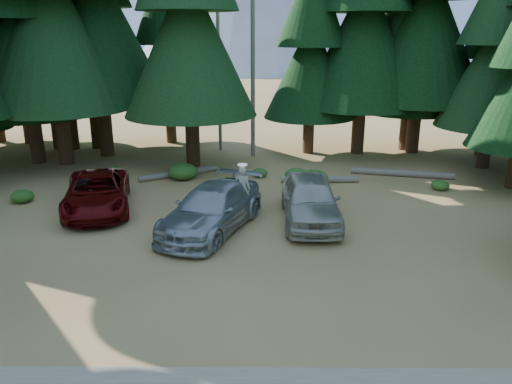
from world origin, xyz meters
TOP-DOWN VIEW (x-y plane):
  - ground at (0.00, 0.00)m, footprint 160.00×160.00m
  - forest_belt_north at (0.00, 15.00)m, footprint 36.00×7.00m
  - snag_front at (0.80, 14.50)m, footprint 0.24×0.24m
  - snag_back at (-1.20, 16.00)m, footprint 0.20×0.20m
  - red_pickup at (-5.36, 5.19)m, footprint 3.64×5.75m
  - silver_minivan_center at (-0.55, 3.10)m, footprint 4.13×5.97m
  - silver_minivan_right at (3.09, 4.00)m, footprint 2.06×5.11m
  - frisbee_player at (0.54, 4.02)m, footprint 0.73×0.61m
  - log_left at (-2.83, 10.07)m, footprint 3.73×2.42m
  - log_mid at (4.05, 9.04)m, footprint 3.70×0.42m
  - log_right at (8.26, 10.12)m, footprint 4.90×1.43m
  - shrub_far_left at (-8.86, 6.12)m, footprint 0.94×0.94m
  - shrub_left at (-5.90, 9.88)m, footprint 0.96×0.96m
  - shrub_center_left at (-2.58, 9.59)m, footprint 1.41×1.41m
  - shrub_center_right at (1.18, 10.00)m, footprint 0.78×0.78m
  - shrub_right at (2.95, 9.36)m, footprint 1.11×1.11m
  - shrub_far_right at (3.73, 8.63)m, footprint 1.32×1.32m
  - shrub_edge_east at (9.42, 7.95)m, footprint 0.81×0.81m

SIDE VIEW (x-z plane):
  - ground at x=0.00m, z-range 0.00..0.00m
  - forest_belt_north at x=0.00m, z-range -11.00..11.00m
  - log_left at x=-2.83m, z-range 0.00..0.30m
  - log_mid at x=4.05m, z-range 0.00..0.30m
  - log_right at x=8.26m, z-range 0.00..0.32m
  - shrub_center_right at x=1.18m, z-range 0.00..0.43m
  - shrub_edge_east at x=9.42m, z-range 0.00..0.44m
  - shrub_far_left at x=-8.86m, z-range 0.00..0.52m
  - shrub_left at x=-5.90m, z-range 0.00..0.53m
  - shrub_right at x=2.95m, z-range 0.00..0.61m
  - shrub_far_right at x=3.73m, z-range 0.00..0.73m
  - shrub_center_left at x=-2.58m, z-range 0.00..0.78m
  - red_pickup at x=-5.36m, z-range 0.00..1.48m
  - silver_minivan_center at x=-0.55m, z-range 0.00..1.61m
  - silver_minivan_right at x=3.09m, z-range 0.00..1.74m
  - frisbee_player at x=0.54m, z-range 0.41..2.18m
  - snag_back at x=-1.20m, z-range 0.00..10.00m
  - snag_front at x=0.80m, z-range 0.00..12.00m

